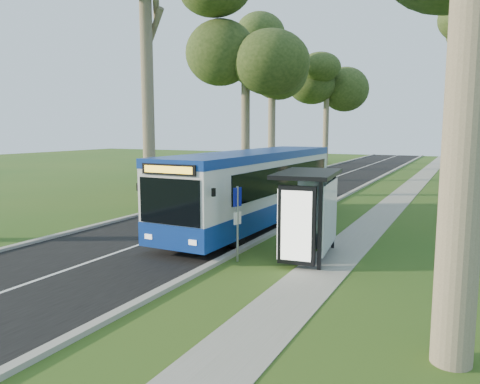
# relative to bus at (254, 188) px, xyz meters

# --- Properties ---
(ground) EXTENTS (120.00, 120.00, 0.00)m
(ground) POSITION_rel_bus_xyz_m (1.26, -2.80, -1.60)
(ground) COLOR #2A541A
(ground) RESTS_ON ground
(road) EXTENTS (7.00, 100.00, 0.02)m
(road) POSITION_rel_bus_xyz_m (-2.24, 7.20, -1.59)
(road) COLOR black
(road) RESTS_ON ground
(kerb_east) EXTENTS (0.25, 100.00, 0.12)m
(kerb_east) POSITION_rel_bus_xyz_m (1.26, 7.20, -1.54)
(kerb_east) COLOR #9E9B93
(kerb_east) RESTS_ON ground
(kerb_west) EXTENTS (0.25, 100.00, 0.12)m
(kerb_west) POSITION_rel_bus_xyz_m (-5.74, 7.20, -1.54)
(kerb_west) COLOR #9E9B93
(kerb_west) RESTS_ON ground
(centre_line) EXTENTS (0.12, 100.00, 0.00)m
(centre_line) POSITION_rel_bus_xyz_m (-2.24, 7.20, -1.57)
(centre_line) COLOR white
(centre_line) RESTS_ON road
(footpath) EXTENTS (1.50, 100.00, 0.02)m
(footpath) POSITION_rel_bus_xyz_m (4.26, 7.20, -1.59)
(footpath) COLOR gray
(footpath) RESTS_ON ground
(bus) EXTENTS (2.72, 11.69, 3.08)m
(bus) POSITION_rel_bus_xyz_m (0.00, 0.00, 0.00)
(bus) COLOR silver
(bus) RESTS_ON ground
(bus_stop_sign) EXTENTS (0.14, 0.32, 2.30)m
(bus_stop_sign) POSITION_rel_bus_xyz_m (1.70, -4.91, -0.15)
(bus_stop_sign) COLOR gray
(bus_stop_sign) RESTS_ON ground
(bus_shelter) EXTENTS (2.06, 3.31, 2.68)m
(bus_shelter) POSITION_rel_bus_xyz_m (3.53, -3.89, 0.30)
(bus_shelter) COLOR black
(bus_shelter) RESTS_ON ground
(litter_bin) EXTENTS (0.59, 0.59, 1.03)m
(litter_bin) POSITION_rel_bus_xyz_m (3.12, -0.09, -1.08)
(litter_bin) COLOR black
(litter_bin) RESTS_ON ground
(car_white) EXTENTS (2.86, 5.02, 1.61)m
(car_white) POSITION_rel_bus_xyz_m (-7.18, 23.08, -0.79)
(car_white) COLOR white
(car_white) RESTS_ON ground
(car_silver) EXTENTS (2.12, 4.44, 1.40)m
(car_silver) POSITION_rel_bus_xyz_m (-7.58, 23.47, -0.89)
(car_silver) COLOR #9D9FA4
(car_silver) RESTS_ON ground
(tree_west_c) EXTENTS (5.20, 5.20, 14.33)m
(tree_west_c) POSITION_rel_bus_xyz_m (-7.74, 15.20, 9.02)
(tree_west_c) COLOR #7A6B56
(tree_west_c) RESTS_ON ground
(tree_west_d) EXTENTS (5.20, 5.20, 16.97)m
(tree_west_d) POSITION_rel_bus_xyz_m (-9.74, 25.20, 10.95)
(tree_west_d) COLOR #7A6B56
(tree_west_d) RESTS_ON ground
(tree_west_e) EXTENTS (5.20, 5.20, 13.69)m
(tree_west_e) POSITION_rel_bus_xyz_m (-7.24, 35.20, 8.56)
(tree_west_e) COLOR #7A6B56
(tree_west_e) RESTS_ON ground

